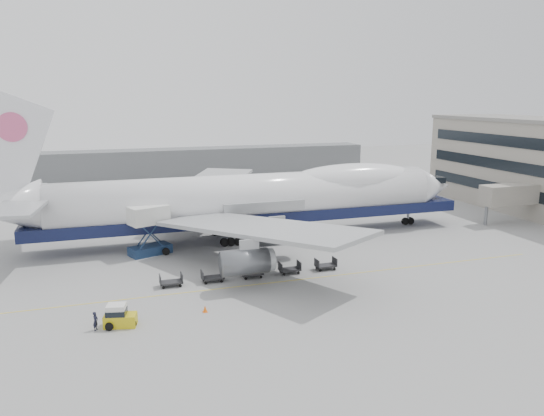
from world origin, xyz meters
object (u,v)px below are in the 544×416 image
object	(u,v)px
catering_truck	(149,227)
baggage_tug	(119,316)
airliner	(254,198)
ground_worker	(96,321)

from	to	relation	value
catering_truck	baggage_tug	distance (m)	21.25
airliner	catering_truck	bearing A→B (deg)	-166.51
baggage_tug	ground_worker	distance (m)	1.90
airliner	baggage_tug	size ratio (longest dim) A/B	22.90
baggage_tug	catering_truck	bearing A→B (deg)	90.86
baggage_tug	ground_worker	bearing A→B (deg)	-159.69
airliner	catering_truck	size ratio (longest dim) A/B	10.98
airliner	baggage_tug	bearing A→B (deg)	-128.46
catering_truck	ground_worker	distance (m)	21.96
baggage_tug	ground_worker	world-z (taller)	baggage_tug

